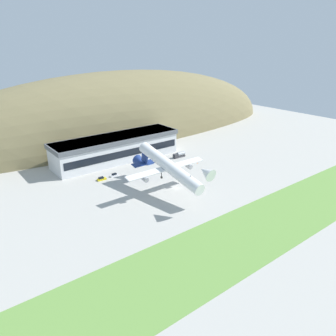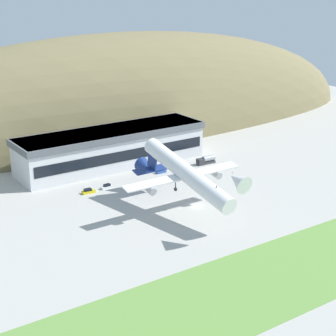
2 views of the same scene
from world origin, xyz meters
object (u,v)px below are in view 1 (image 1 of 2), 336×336
at_px(traffic_cone_0, 197,163).
at_px(traffic_cone_1, 188,159).
at_px(terminal_building, 117,147).
at_px(service_car_0, 150,163).
at_px(cargo_airplane, 168,167).
at_px(service_car_1, 114,175).
at_px(service_car_2, 102,179).
at_px(fuel_truck, 179,155).

height_order(traffic_cone_0, traffic_cone_1, same).
xyz_separation_m(terminal_building, service_car_0, (10.55, -17.22, -7.16)).
relative_size(cargo_airplane, service_car_0, 13.48).
xyz_separation_m(cargo_airplane, service_car_1, (-10.12, 30.80, -11.49)).
xyz_separation_m(cargo_airplane, traffic_cone_0, (35.14, 18.89, -11.83)).
height_order(service_car_2, traffic_cone_1, service_car_2).
distance_m(fuel_truck, traffic_cone_0, 14.13).
bearing_deg(service_car_0, traffic_cone_1, -19.58).
height_order(service_car_0, fuel_truck, fuel_truck).
xyz_separation_m(traffic_cone_0, traffic_cone_1, (-0.09, 7.36, 0.00)).
distance_m(service_car_1, traffic_cone_1, 45.40).
xyz_separation_m(fuel_truck, traffic_cone_1, (1.18, -6.66, -1.17)).
bearing_deg(service_car_0, fuel_truck, -2.59).
bearing_deg(service_car_0, cargo_airplane, -112.13).
bearing_deg(service_car_1, cargo_airplane, -71.80).
bearing_deg(terminal_building, cargo_airplane, -93.59).
bearing_deg(traffic_cone_1, service_car_1, 174.24).
xyz_separation_m(fuel_truck, traffic_cone_0, (1.27, -14.03, -1.17)).
distance_m(service_car_1, traffic_cone_0, 46.81).
relative_size(cargo_airplane, traffic_cone_0, 89.87).
height_order(cargo_airplane, traffic_cone_0, cargo_airplane).
relative_size(service_car_0, service_car_1, 0.94).
bearing_deg(service_car_1, traffic_cone_0, -14.75).
height_order(cargo_airplane, traffic_cone_1, cargo_airplane).
relative_size(cargo_airplane, traffic_cone_1, 89.87).
bearing_deg(terminal_building, traffic_cone_1, -37.90).
relative_size(terminal_building, traffic_cone_1, 125.04).
bearing_deg(fuel_truck, traffic_cone_0, -84.83).
distance_m(terminal_building, service_car_1, 25.29).
bearing_deg(service_car_2, traffic_cone_1, -4.42).
relative_size(terminal_building, service_car_2, 16.33).
xyz_separation_m(terminal_building, traffic_cone_1, (31.85, -24.80, -7.56)).
relative_size(service_car_0, service_car_2, 0.87).
xyz_separation_m(terminal_building, fuel_truck, (30.67, -18.13, -6.40)).
bearing_deg(traffic_cone_0, service_car_1, 165.25).
bearing_deg(service_car_0, terminal_building, 121.50).
relative_size(service_car_0, fuel_truck, 0.50).
distance_m(cargo_airplane, service_car_2, 36.69).
xyz_separation_m(service_car_2, traffic_cone_0, (52.38, -11.40, -0.37)).
bearing_deg(traffic_cone_1, service_car_2, 175.58).
bearing_deg(terminal_building, service_car_0, -58.50).
relative_size(terminal_building, cargo_airplane, 1.39).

